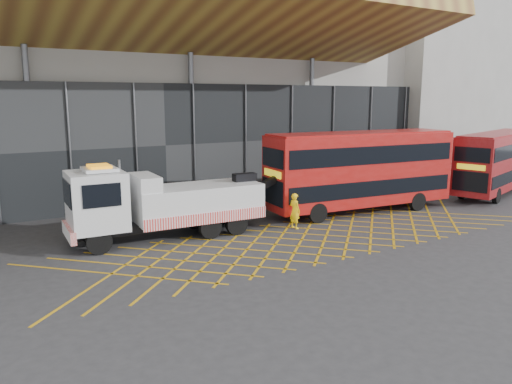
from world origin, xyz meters
TOP-DOWN VIEW (x-y plane):
  - ground_plane at (0.00, 0.00)m, footprint 120.00×120.00m
  - road_markings at (5.60, 0.00)m, footprint 27.96×7.16m
  - construction_building at (1.92, 18.40)m, footprint 55.00×23.97m
  - east_building at (32.00, 16.00)m, footprint 15.00×12.00m
  - recovery_truck at (-1.14, 3.87)m, footprint 11.63×3.25m
  - bus_towed at (11.63, 3.25)m, footprint 12.52×4.04m
  - bus_second at (24.46, 2.49)m, footprint 11.47×5.79m
  - worker at (5.81, 2.05)m, footprint 0.57×0.78m

SIDE VIEW (x-z plane):
  - ground_plane at x=0.00m, z-range 0.00..0.00m
  - road_markings at x=5.60m, z-range 0.00..0.01m
  - worker at x=5.81m, z-range 0.00..1.96m
  - recovery_truck at x=-1.14m, z-range -0.15..3.89m
  - bus_second at x=24.46m, z-range 0.25..4.82m
  - bus_towed at x=11.63m, z-range 0.28..5.29m
  - construction_building at x=1.92m, z-range -0.02..17.98m
  - east_building at x=32.00m, z-range 0.00..20.00m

